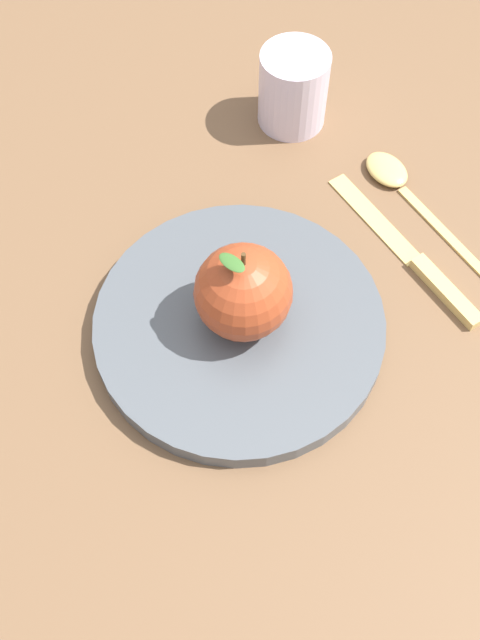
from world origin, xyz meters
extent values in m
plane|color=brown|center=(0.00, 0.00, 0.00)|extent=(2.40, 2.40, 0.00)
cylinder|color=#4C5156|center=(0.02, 0.00, 0.01)|extent=(0.24, 0.24, 0.02)
torus|color=#4C5156|center=(0.02, 0.00, 0.01)|extent=(0.24, 0.24, 0.01)
sphere|color=#9E3D1E|center=(0.02, 0.00, 0.06)|extent=(0.08, 0.08, 0.08)
cylinder|color=#4C3319|center=(0.02, 0.00, 0.10)|extent=(0.00, 0.00, 0.02)
ellipsoid|color=#386628|center=(0.03, 0.00, 0.11)|extent=(0.02, 0.03, 0.00)
cylinder|color=silver|center=(-0.16, -0.18, 0.04)|extent=(0.07, 0.07, 0.08)
torus|color=silver|center=(-0.16, -0.18, 0.08)|extent=(0.07, 0.07, 0.01)
cylinder|color=#958B99|center=(-0.16, -0.18, 0.07)|extent=(0.05, 0.05, 0.01)
cube|color=#D8B766|center=(-0.15, -0.03, 0.00)|extent=(0.02, 0.12, 0.00)
cube|color=#D8B766|center=(-0.15, 0.07, 0.01)|extent=(0.02, 0.08, 0.01)
ellipsoid|color=#D8B766|center=(-0.19, -0.07, 0.01)|extent=(0.03, 0.05, 0.01)
cube|color=#D8B766|center=(-0.19, 0.02, 0.00)|extent=(0.01, 0.14, 0.01)
camera|label=1|loc=(0.19, 0.27, 0.56)|focal=42.00mm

